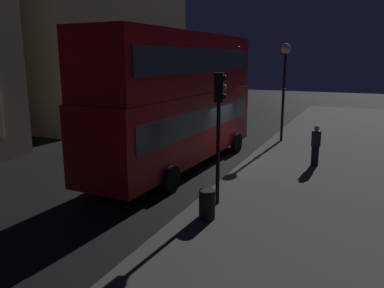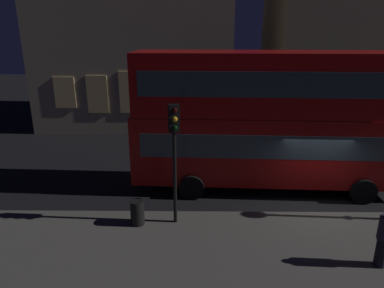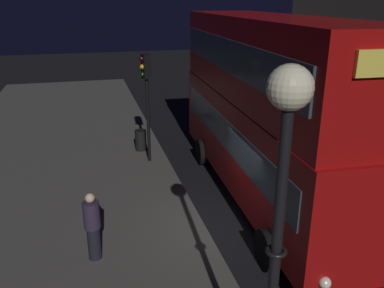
{
  "view_description": "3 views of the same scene",
  "coord_description": "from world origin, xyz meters",
  "px_view_note": "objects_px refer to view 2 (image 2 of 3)",
  "views": [
    {
      "loc": [
        -15.74,
        -5.27,
        4.52
      ],
      "look_at": [
        -3.88,
        0.01,
        1.63
      ],
      "focal_mm": 36.06,
      "sensor_mm": 36.0,
      "label": 1
    },
    {
      "loc": [
        -4.43,
        -11.75,
        6.26
      ],
      "look_at": [
        -4.56,
        0.66,
        2.2
      ],
      "focal_mm": 32.77,
      "sensor_mm": 36.0,
      "label": 2
    },
    {
      "loc": [
        8.95,
        -3.47,
        5.93
      ],
      "look_at": [
        -3.14,
        -0.24,
        1.37
      ],
      "focal_mm": 37.39,
      "sensor_mm": 36.0,
      "label": 3
    }
  ],
  "objects_px": {
    "double_decker_bus": "(267,116)",
    "litter_bin": "(137,213)",
    "traffic_light_near_kerb": "(174,140)",
    "pedestrian": "(384,238)"
  },
  "relations": [
    {
      "from": "traffic_light_near_kerb",
      "to": "litter_bin",
      "type": "relative_size",
      "value": 4.78
    },
    {
      "from": "pedestrian",
      "to": "traffic_light_near_kerb",
      "type": "bearing_deg",
      "value": -0.01
    },
    {
      "from": "litter_bin",
      "to": "double_decker_bus",
      "type": "bearing_deg",
      "value": 33.97
    },
    {
      "from": "pedestrian",
      "to": "litter_bin",
      "type": "bearing_deg",
      "value": 4.56
    },
    {
      "from": "double_decker_bus",
      "to": "litter_bin",
      "type": "relative_size",
      "value": 12.76
    },
    {
      "from": "double_decker_bus",
      "to": "litter_bin",
      "type": "distance_m",
      "value": 6.19
    },
    {
      "from": "double_decker_bus",
      "to": "litter_bin",
      "type": "xyz_separation_m",
      "value": [
        -4.7,
        -3.16,
        -2.5
      ]
    },
    {
      "from": "traffic_light_near_kerb",
      "to": "litter_bin",
      "type": "distance_m",
      "value": 2.76
    },
    {
      "from": "traffic_light_near_kerb",
      "to": "pedestrian",
      "type": "relative_size",
      "value": 2.35
    },
    {
      "from": "double_decker_bus",
      "to": "traffic_light_near_kerb",
      "type": "height_order",
      "value": "double_decker_bus"
    }
  ]
}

